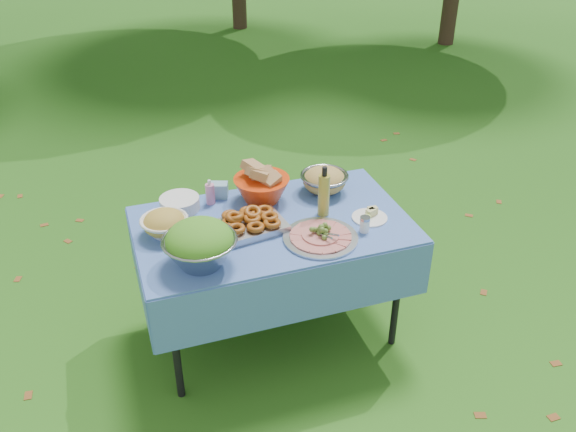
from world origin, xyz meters
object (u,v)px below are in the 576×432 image
object	(u,v)px
plate_stack	(180,203)
charcuterie_platter	(321,232)
bread_bowl	(262,183)
oil_bottle	(324,191)
picnic_table	(274,280)
salad_bowl	(200,244)
pasta_bowl_steel	(324,180)

from	to	relation	value
plate_stack	charcuterie_platter	distance (m)	0.83
bread_bowl	oil_bottle	world-z (taller)	oil_bottle
plate_stack	bread_bowl	world-z (taller)	bread_bowl
picnic_table	bread_bowl	distance (m)	0.55
salad_bowl	plate_stack	bearing A→B (deg)	90.54
picnic_table	oil_bottle	bearing A→B (deg)	0.83
plate_stack	bread_bowl	xyz separation A→B (m)	(0.46, -0.05, 0.07)
salad_bowl	oil_bottle	world-z (taller)	oil_bottle
salad_bowl	plate_stack	world-z (taller)	salad_bowl
bread_bowl	pasta_bowl_steel	size ratio (longest dim) A/B	1.16
pasta_bowl_steel	charcuterie_platter	bearing A→B (deg)	-113.59
charcuterie_platter	plate_stack	bearing A→B (deg)	139.95
bread_bowl	pasta_bowl_steel	bearing A→B (deg)	-2.76
charcuterie_platter	salad_bowl	bearing A→B (deg)	-178.19
pasta_bowl_steel	oil_bottle	xyz separation A→B (m)	(-0.10, -0.24, 0.07)
pasta_bowl_steel	oil_bottle	size ratio (longest dim) A/B	0.95
pasta_bowl_steel	charcuterie_platter	distance (m)	0.51
bread_bowl	charcuterie_platter	distance (m)	0.52
charcuterie_platter	picnic_table	bearing A→B (deg)	130.47
picnic_table	bread_bowl	bearing A→B (deg)	85.96
salad_bowl	pasta_bowl_steel	distance (m)	0.96
plate_stack	oil_bottle	xyz separation A→B (m)	(0.74, -0.31, 0.11)
salad_bowl	pasta_bowl_steel	size ratio (longest dim) A/B	1.31
picnic_table	charcuterie_platter	xyz separation A→B (m)	(0.19, -0.22, 0.42)
plate_stack	pasta_bowl_steel	xyz separation A→B (m)	(0.83, -0.07, 0.04)
bread_bowl	oil_bottle	distance (m)	0.38
charcuterie_platter	bread_bowl	bearing A→B (deg)	109.43
oil_bottle	bread_bowl	bearing A→B (deg)	136.79
picnic_table	oil_bottle	distance (m)	0.60
picnic_table	plate_stack	world-z (taller)	plate_stack
picnic_table	oil_bottle	xyz separation A→B (m)	(0.29, 0.00, 0.52)
salad_bowl	pasta_bowl_steel	world-z (taller)	salad_bowl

